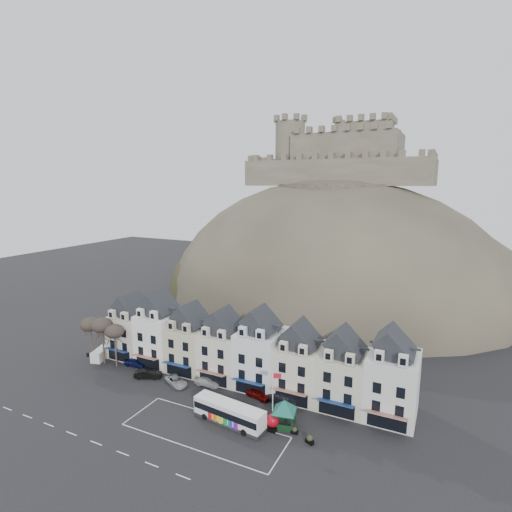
{
  "coord_description": "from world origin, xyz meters",
  "views": [
    {
      "loc": [
        29.35,
        -39.12,
        32.51
      ],
      "look_at": [
        -1.48,
        24.0,
        19.8
      ],
      "focal_mm": 28.0,
      "sensor_mm": 36.0,
      "label": 1
    }
  ],
  "objects_px": {
    "bus_shelter": "(284,406)",
    "car_charcoal": "(282,399)",
    "flagpole": "(273,395)",
    "bus": "(229,412)",
    "red_buoy": "(272,422)",
    "car_navy": "(136,362)",
    "car_silver": "(176,381)",
    "car_maroon": "(258,394)",
    "white_van": "(101,354)",
    "car_black": "(148,374)",
    "car_white": "(207,382)"
  },
  "relations": [
    {
      "from": "white_van",
      "to": "flagpole",
      "type": "bearing_deg",
      "value": -25.16
    },
    {
      "from": "white_van",
      "to": "red_buoy",
      "type": "bearing_deg",
      "value": -26.14
    },
    {
      "from": "car_white",
      "to": "bus",
      "type": "bearing_deg",
      "value": -135.79
    },
    {
      "from": "car_navy",
      "to": "white_van",
      "type": "bearing_deg",
      "value": 90.76
    },
    {
      "from": "white_van",
      "to": "car_silver",
      "type": "xyz_separation_m",
      "value": [
        18.79,
        -1.78,
        -0.32
      ]
    },
    {
      "from": "flagpole",
      "to": "car_charcoal",
      "type": "height_order",
      "value": "flagpole"
    },
    {
      "from": "car_charcoal",
      "to": "car_silver",
      "type": "bearing_deg",
      "value": 107.65
    },
    {
      "from": "red_buoy",
      "to": "car_black",
      "type": "height_order",
      "value": "red_buoy"
    },
    {
      "from": "flagpole",
      "to": "car_maroon",
      "type": "distance_m",
      "value": 8.51
    },
    {
      "from": "bus_shelter",
      "to": "car_maroon",
      "type": "height_order",
      "value": "bus_shelter"
    },
    {
      "from": "car_black",
      "to": "car_maroon",
      "type": "height_order",
      "value": "car_black"
    },
    {
      "from": "bus",
      "to": "bus_shelter",
      "type": "bearing_deg",
      "value": 27.25
    },
    {
      "from": "flagpole",
      "to": "car_navy",
      "type": "relative_size",
      "value": 1.83
    },
    {
      "from": "red_buoy",
      "to": "car_charcoal",
      "type": "relative_size",
      "value": 0.5
    },
    {
      "from": "flagpole",
      "to": "car_black",
      "type": "height_order",
      "value": "flagpole"
    },
    {
      "from": "bus",
      "to": "car_navy",
      "type": "relative_size",
      "value": 2.49
    },
    {
      "from": "bus",
      "to": "car_maroon",
      "type": "bearing_deg",
      "value": 91.72
    },
    {
      "from": "bus",
      "to": "car_maroon",
      "type": "relative_size",
      "value": 2.62
    },
    {
      "from": "car_black",
      "to": "car_maroon",
      "type": "distance_m",
      "value": 19.74
    },
    {
      "from": "flagpole",
      "to": "bus",
      "type": "bearing_deg",
      "value": -160.3
    },
    {
      "from": "bus_shelter",
      "to": "car_maroon",
      "type": "relative_size",
      "value": 1.45
    },
    {
      "from": "bus_shelter",
      "to": "car_black",
      "type": "distance_m",
      "value": 26.23
    },
    {
      "from": "bus",
      "to": "car_black",
      "type": "distance_m",
      "value": 19.69
    },
    {
      "from": "white_van",
      "to": "car_navy",
      "type": "distance_m",
      "value": 8.08
    },
    {
      "from": "bus_shelter",
      "to": "car_charcoal",
      "type": "height_order",
      "value": "bus_shelter"
    },
    {
      "from": "red_buoy",
      "to": "car_white",
      "type": "height_order",
      "value": "red_buoy"
    },
    {
      "from": "flagpole",
      "to": "car_navy",
      "type": "bearing_deg",
      "value": 169.03
    },
    {
      "from": "red_buoy",
      "to": "flagpole",
      "type": "bearing_deg",
      "value": 104.84
    },
    {
      "from": "bus_shelter",
      "to": "car_white",
      "type": "relative_size",
      "value": 1.39
    },
    {
      "from": "red_buoy",
      "to": "flagpole",
      "type": "relative_size",
      "value": 0.28
    },
    {
      "from": "bus",
      "to": "white_van",
      "type": "distance_m",
      "value": 32.82
    },
    {
      "from": "car_black",
      "to": "car_charcoal",
      "type": "height_order",
      "value": "car_black"
    },
    {
      "from": "car_navy",
      "to": "car_white",
      "type": "height_order",
      "value": "car_navy"
    },
    {
      "from": "car_navy",
      "to": "flagpole",
      "type": "bearing_deg",
      "value": -103.83
    },
    {
      "from": "bus",
      "to": "red_buoy",
      "type": "distance_m",
      "value": 6.05
    },
    {
      "from": "bus",
      "to": "bus_shelter",
      "type": "height_order",
      "value": "bus_shelter"
    },
    {
      "from": "car_black",
      "to": "car_white",
      "type": "height_order",
      "value": "car_black"
    },
    {
      "from": "flagpole",
      "to": "car_silver",
      "type": "height_order",
      "value": "flagpole"
    },
    {
      "from": "flagpole",
      "to": "white_van",
      "type": "height_order",
      "value": "flagpole"
    },
    {
      "from": "bus_shelter",
      "to": "car_white",
      "type": "height_order",
      "value": "bus_shelter"
    },
    {
      "from": "car_maroon",
      "to": "car_charcoal",
      "type": "xyz_separation_m",
      "value": [
        3.92,
        0.11,
        0.03
      ]
    },
    {
      "from": "red_buoy",
      "to": "car_navy",
      "type": "distance_m",
      "value": 30.5
    },
    {
      "from": "bus",
      "to": "red_buoy",
      "type": "bearing_deg",
      "value": 19.68
    },
    {
      "from": "red_buoy",
      "to": "car_maroon",
      "type": "relative_size",
      "value": 0.53
    },
    {
      "from": "bus_shelter",
      "to": "car_white",
      "type": "xyz_separation_m",
      "value": [
        -15.59,
        4.95,
        -2.4
      ]
    },
    {
      "from": "car_navy",
      "to": "car_maroon",
      "type": "xyz_separation_m",
      "value": [
        24.61,
        -0.05,
        -0.04
      ]
    },
    {
      "from": "bus_shelter",
      "to": "white_van",
      "type": "relative_size",
      "value": 1.3
    },
    {
      "from": "white_van",
      "to": "car_silver",
      "type": "relative_size",
      "value": 1.0
    },
    {
      "from": "white_van",
      "to": "car_maroon",
      "type": "xyz_separation_m",
      "value": [
        32.68,
        0.46,
        -0.27
      ]
    },
    {
      "from": "bus",
      "to": "car_maroon",
      "type": "height_order",
      "value": "bus"
    }
  ]
}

